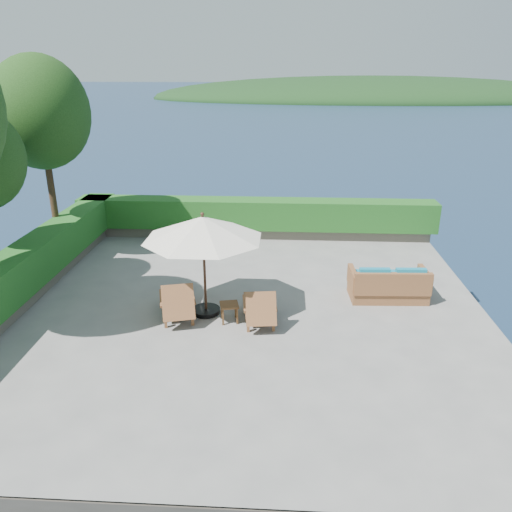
# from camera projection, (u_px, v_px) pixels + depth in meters

# --- Properties ---
(ground) EXTENTS (12.00, 12.00, 0.00)m
(ground) POSITION_uv_depth(u_px,v_px,m) (242.00, 308.00, 12.44)
(ground) COLOR gray
(ground) RESTS_ON ground
(foundation) EXTENTS (12.00, 12.00, 3.00)m
(foundation) POSITION_uv_depth(u_px,v_px,m) (243.00, 362.00, 12.99)
(foundation) COLOR #514940
(foundation) RESTS_ON ocean
(ocean) EXTENTS (600.00, 600.00, 0.00)m
(ocean) POSITION_uv_depth(u_px,v_px,m) (243.00, 407.00, 13.51)
(ocean) COLOR #152843
(ocean) RESTS_ON ground
(offshore_island) EXTENTS (126.00, 57.60, 12.60)m
(offshore_island) POSITION_uv_depth(u_px,v_px,m) (370.00, 99.00, 142.77)
(offshore_island) COLOR black
(offshore_island) RESTS_ON ocean
(planter_wall_far) EXTENTS (12.00, 0.60, 0.36)m
(planter_wall_far) POSITION_uv_depth(u_px,v_px,m) (255.00, 232.00, 17.60)
(planter_wall_far) COLOR #686053
(planter_wall_far) RESTS_ON ground
(planter_wall_left) EXTENTS (0.60, 12.00, 0.36)m
(planter_wall_left) POSITION_uv_depth(u_px,v_px,m) (23.00, 296.00, 12.68)
(planter_wall_left) COLOR #686053
(planter_wall_left) RESTS_ON ground
(hedge_far) EXTENTS (12.40, 0.90, 1.00)m
(hedge_far) POSITION_uv_depth(u_px,v_px,m) (255.00, 214.00, 17.36)
(hedge_far) COLOR #154A16
(hedge_far) RESTS_ON planter_wall_far
(hedge_left) EXTENTS (0.90, 12.40, 1.00)m
(hedge_left) POSITION_uv_depth(u_px,v_px,m) (18.00, 272.00, 12.44)
(hedge_left) COLOR #154A16
(hedge_left) RESTS_ON planter_wall_left
(tree_far) EXTENTS (2.80, 2.80, 6.03)m
(tree_far) POSITION_uv_depth(u_px,v_px,m) (40.00, 113.00, 14.18)
(tree_far) COLOR #462D1B
(tree_far) RESTS_ON ground
(patio_umbrella) EXTENTS (3.72, 3.72, 2.55)m
(patio_umbrella) POSITION_uv_depth(u_px,v_px,m) (203.00, 229.00, 11.45)
(patio_umbrella) COLOR black
(patio_umbrella) RESTS_ON ground
(lounge_left) EXTENTS (1.16, 1.91, 1.03)m
(lounge_left) POSITION_uv_depth(u_px,v_px,m) (177.00, 300.00, 11.88)
(lounge_left) COLOR brown
(lounge_left) RESTS_ON ground
(lounge_right) EXTENTS (0.87, 1.73, 0.96)m
(lounge_right) POSITION_uv_depth(u_px,v_px,m) (260.00, 306.00, 11.65)
(lounge_right) COLOR brown
(lounge_right) RESTS_ON ground
(side_table) EXTENTS (0.50, 0.50, 0.45)m
(side_table) POSITION_uv_depth(u_px,v_px,m) (229.00, 307.00, 11.68)
(side_table) COLOR #59331A
(side_table) RESTS_ON ground
(wicker_loveseat) EXTENTS (2.01, 1.09, 0.96)m
(wicker_loveseat) POSITION_uv_depth(u_px,v_px,m) (388.00, 286.00, 12.81)
(wicker_loveseat) COLOR brown
(wicker_loveseat) RESTS_ON ground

